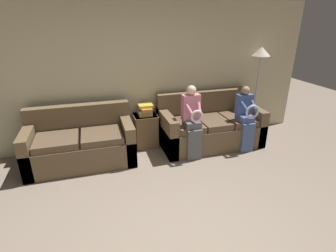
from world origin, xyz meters
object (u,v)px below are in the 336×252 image
(couch_side, at_px, (81,144))
(child_right_seated, at_px, (246,116))
(floor_lamp, at_px, (260,61))
(couch_main, at_px, (209,127))
(child_left_seated, at_px, (192,120))
(side_shelf, at_px, (146,130))
(book_stack, at_px, (145,110))

(couch_side, xyz_separation_m, child_right_seated, (2.81, -0.36, 0.31))
(child_right_seated, bearing_deg, floor_lamp, 46.62)
(couch_main, distance_m, child_left_seated, 0.72)
(child_right_seated, bearing_deg, side_shelf, 159.14)
(couch_main, relative_size, couch_side, 1.10)
(side_shelf, height_order, book_stack, book_stack)
(side_shelf, relative_size, floor_lamp, 0.35)
(side_shelf, bearing_deg, couch_side, -166.26)
(side_shelf, relative_size, book_stack, 1.93)
(couch_side, bearing_deg, child_left_seated, -10.89)
(side_shelf, bearing_deg, book_stack, 55.26)
(couch_side, xyz_separation_m, child_left_seated, (1.80, -0.35, 0.35))
(child_left_seated, xyz_separation_m, side_shelf, (-0.67, 0.63, -0.36))
(couch_side, xyz_separation_m, floor_lamp, (3.41, 0.28, 1.15))
(couch_side, bearing_deg, book_stack, 13.85)
(couch_main, height_order, child_right_seated, child_right_seated)
(child_left_seated, relative_size, floor_lamp, 0.71)
(couch_main, distance_m, book_stack, 1.25)
(book_stack, bearing_deg, floor_lamp, 0.03)
(couch_side, distance_m, child_right_seated, 2.85)
(side_shelf, xyz_separation_m, floor_lamp, (2.27, 0.00, 1.16))
(child_right_seated, bearing_deg, child_left_seated, 179.39)
(couch_side, xyz_separation_m, side_shelf, (1.14, 0.28, -0.01))
(book_stack, bearing_deg, side_shelf, -124.74)
(couch_main, relative_size, child_right_seated, 1.61)
(couch_main, distance_m, child_right_seated, 0.71)
(couch_main, height_order, book_stack, couch_main)
(couch_main, bearing_deg, couch_side, -178.99)
(couch_side, height_order, child_right_seated, child_right_seated)
(child_left_seated, relative_size, child_right_seated, 1.07)
(floor_lamp, bearing_deg, book_stack, -179.97)
(book_stack, bearing_deg, couch_side, -166.15)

